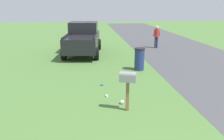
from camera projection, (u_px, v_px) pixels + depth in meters
mailbox at (128, 80)px, 6.74m from camera, size 0.36×0.55×1.29m
pickup_truck at (83, 37)px, 14.68m from camera, size 4.96×2.62×2.09m
trash_bin at (139, 59)px, 11.15m from camera, size 0.52×0.52×1.14m
pedestrian at (157, 35)px, 16.60m from camera, size 0.30×0.57×1.69m
litter_cup_far_scatter at (107, 96)px, 8.04m from camera, size 0.12×0.11×0.08m
litter_bag_near_hydrant at (122, 102)px, 7.46m from camera, size 0.14×0.14×0.14m
litter_can_by_mailbox at (102, 85)px, 9.14m from camera, size 0.07×0.12×0.07m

